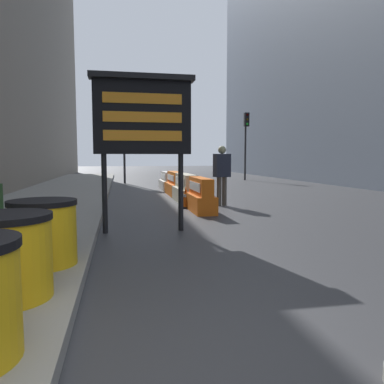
# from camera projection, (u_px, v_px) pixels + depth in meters

# --- Properties ---
(barrel_drum_middle) EXTENTS (0.80, 0.80, 0.78)m
(barrel_drum_middle) POSITION_uv_depth(u_px,v_px,m) (7.00, 256.00, 3.36)
(barrel_drum_middle) COLOR yellow
(barrel_drum_middle) RESTS_ON sidewalk_left
(barrel_drum_back) EXTENTS (0.80, 0.80, 0.78)m
(barrel_drum_back) POSITION_uv_depth(u_px,v_px,m) (43.00, 232.00, 4.44)
(barrel_drum_back) COLOR yellow
(barrel_drum_back) RESTS_ON sidewalk_left
(message_board) EXTENTS (1.93, 0.36, 2.94)m
(message_board) POSITION_uv_depth(u_px,v_px,m) (143.00, 117.00, 6.99)
(message_board) COLOR black
(message_board) RESTS_ON ground_plane
(jersey_barrier_orange_far) EXTENTS (0.52, 1.65, 0.90)m
(jersey_barrier_orange_far) POSITION_uv_depth(u_px,v_px,m) (201.00, 197.00, 9.83)
(jersey_barrier_orange_far) COLOR orange
(jersey_barrier_orange_far) RESTS_ON ground_plane
(jersey_barrier_cream) EXTENTS (0.61, 2.02, 0.89)m
(jersey_barrier_cream) POSITION_uv_depth(u_px,v_px,m) (186.00, 190.00, 12.04)
(jersey_barrier_cream) COLOR beige
(jersey_barrier_cream) RESTS_ON ground_plane
(jersey_barrier_orange_near) EXTENTS (0.57, 2.06, 0.88)m
(jersey_barrier_orange_near) POSITION_uv_depth(u_px,v_px,m) (175.00, 185.00, 14.26)
(jersey_barrier_orange_near) COLOR orange
(jersey_barrier_orange_near) RESTS_ON ground_plane
(jersey_barrier_white) EXTENTS (0.55, 1.96, 0.78)m
(jersey_barrier_white) POSITION_uv_depth(u_px,v_px,m) (167.00, 182.00, 16.77)
(jersey_barrier_white) COLOR silver
(jersey_barrier_white) RESTS_ON ground_plane
(traffic_cone_near) EXTENTS (0.34, 0.34, 0.61)m
(traffic_cone_near) POSITION_uv_depth(u_px,v_px,m) (186.00, 197.00, 10.55)
(traffic_cone_near) COLOR black
(traffic_cone_near) RESTS_ON ground_plane
(traffic_light_near_curb) EXTENTS (0.28, 0.45, 4.51)m
(traffic_light_near_curb) POSITION_uv_depth(u_px,v_px,m) (124.00, 124.00, 20.17)
(traffic_light_near_curb) COLOR #2D2D30
(traffic_light_near_curb) RESTS_ON ground_plane
(traffic_light_far_side) EXTENTS (0.28, 0.45, 4.18)m
(traffic_light_far_side) POSITION_uv_depth(u_px,v_px,m) (246.00, 132.00, 23.21)
(traffic_light_far_side) COLOR #2D2D30
(traffic_light_far_side) RESTS_ON ground_plane
(pedestrian_worker) EXTENTS (0.50, 0.35, 1.76)m
(pedestrian_worker) POSITION_uv_depth(u_px,v_px,m) (222.00, 171.00, 10.98)
(pedestrian_worker) COLOR #514C42
(pedestrian_worker) RESTS_ON ground_plane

